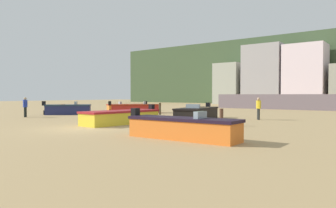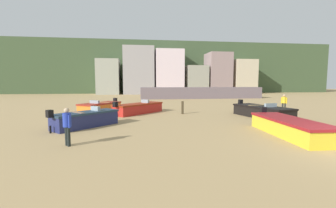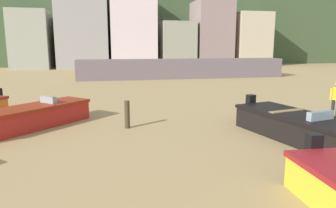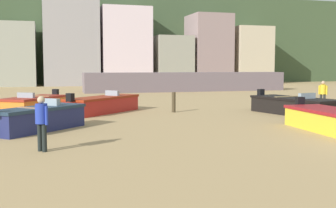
{
  "view_description": "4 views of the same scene",
  "coord_description": "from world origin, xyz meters",
  "px_view_note": "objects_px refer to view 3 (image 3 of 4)",
  "views": [
    {
      "loc": [
        13.9,
        -10.79,
        1.8
      ],
      "look_at": [
        -5.35,
        14.43,
        0.89
      ],
      "focal_mm": 33.9,
      "sensor_mm": 36.0,
      "label": 1
    },
    {
      "loc": [
        -7.94,
        -7.27,
        2.66
      ],
      "look_at": [
        -5.01,
        14.25,
        0.61
      ],
      "focal_mm": 24.19,
      "sensor_mm": 36.0,
      "label": 2
    },
    {
      "loc": [
        -5.04,
        -0.47,
        3.22
      ],
      "look_at": [
        -2.69,
        10.62,
        1.09
      ],
      "focal_mm": 33.43,
      "sensor_mm": 36.0,
      "label": 3
    },
    {
      "loc": [
        -10.7,
        -9.99,
        2.46
      ],
      "look_at": [
        -5.33,
        8.56,
        0.74
      ],
      "focal_mm": 44.73,
      "sensor_mm": 36.0,
      "label": 4
    }
  ],
  "objects_px": {
    "boat_red_4": "(31,117)",
    "beach_walker_foreground": "(336,97)",
    "mooring_post_near_water": "(127,115)",
    "boat_black_5": "(298,127)"
  },
  "relations": [
    {
      "from": "boat_black_5",
      "to": "boat_red_4",
      "type": "bearing_deg",
      "value": -32.7
    },
    {
      "from": "boat_red_4",
      "to": "beach_walker_foreground",
      "type": "height_order",
      "value": "beach_walker_foreground"
    },
    {
      "from": "boat_black_5",
      "to": "beach_walker_foreground",
      "type": "bearing_deg",
      "value": -156.73
    },
    {
      "from": "boat_black_5",
      "to": "beach_walker_foreground",
      "type": "height_order",
      "value": "beach_walker_foreground"
    },
    {
      "from": "mooring_post_near_water",
      "to": "beach_walker_foreground",
      "type": "relative_size",
      "value": 0.67
    },
    {
      "from": "boat_black_5",
      "to": "mooring_post_near_water",
      "type": "distance_m",
      "value": 6.31
    },
    {
      "from": "mooring_post_near_water",
      "to": "beach_walker_foreground",
      "type": "xyz_separation_m",
      "value": [
        9.32,
        -0.15,
        0.41
      ]
    },
    {
      "from": "boat_red_4",
      "to": "boat_black_5",
      "type": "distance_m",
      "value": 10.04
    },
    {
      "from": "boat_red_4",
      "to": "boat_black_5",
      "type": "xyz_separation_m",
      "value": [
        9.41,
        -3.53,
        0.0
      ]
    },
    {
      "from": "boat_black_5",
      "to": "beach_walker_foreground",
      "type": "xyz_separation_m",
      "value": [
        3.63,
        2.58,
        0.5
      ]
    }
  ]
}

